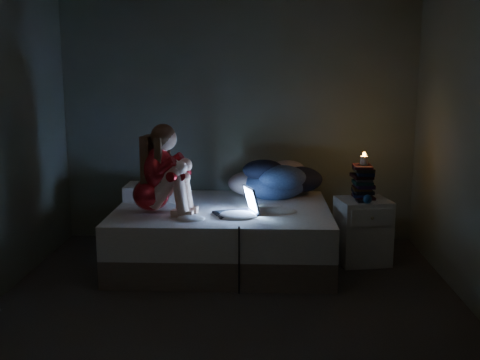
# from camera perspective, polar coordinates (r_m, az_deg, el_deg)

# --- Properties ---
(floor) EXTENTS (3.60, 3.80, 0.02)m
(floor) POSITION_cam_1_polar(r_m,az_deg,el_deg) (4.26, -1.22, -13.35)
(floor) COLOR #302A27
(floor) RESTS_ON ground
(wall_back) EXTENTS (3.60, 0.02, 2.60)m
(wall_back) POSITION_cam_1_polar(r_m,az_deg,el_deg) (5.81, -0.15, 6.56)
(wall_back) COLOR slate
(wall_back) RESTS_ON ground
(wall_front) EXTENTS (3.60, 0.02, 2.60)m
(wall_front) POSITION_cam_1_polar(r_m,az_deg,el_deg) (2.03, -4.55, -1.71)
(wall_front) COLOR slate
(wall_front) RESTS_ON ground
(bed) EXTENTS (1.92, 1.44, 0.53)m
(bed) POSITION_cam_1_polar(r_m,az_deg,el_deg) (5.21, -1.74, -5.57)
(bed) COLOR beige
(bed) RESTS_ON ground
(pillow) EXTENTS (0.50, 0.35, 0.14)m
(pillow) POSITION_cam_1_polar(r_m,az_deg,el_deg) (5.51, -8.88, -1.18)
(pillow) COLOR white
(pillow) RESTS_ON bed
(woman) EXTENTS (0.53, 0.39, 0.78)m
(woman) POSITION_cam_1_polar(r_m,az_deg,el_deg) (4.90, -9.05, 1.14)
(woman) COLOR #A60C05
(woman) RESTS_ON bed
(laptop) EXTENTS (0.42, 0.36, 0.25)m
(laptop) POSITION_cam_1_polar(r_m,az_deg,el_deg) (4.83, -0.49, -2.09)
(laptop) COLOR black
(laptop) RESTS_ON bed
(clothes_pile) EXTENTS (0.72, 0.61, 0.39)m
(clothes_pile) POSITION_cam_1_polar(r_m,az_deg,el_deg) (5.50, 3.41, 0.26)
(clothes_pile) COLOR navy
(clothes_pile) RESTS_ON bed
(nightstand) EXTENTS (0.52, 0.48, 0.60)m
(nightstand) POSITION_cam_1_polar(r_m,az_deg,el_deg) (5.33, 12.27, -5.06)
(nightstand) COLOR silver
(nightstand) RESTS_ON ground
(book_stack) EXTENTS (0.19, 0.25, 0.32)m
(book_stack) POSITION_cam_1_polar(r_m,az_deg,el_deg) (5.27, 12.35, -0.12)
(book_stack) COLOR black
(book_stack) RESTS_ON nightstand
(candle) EXTENTS (0.07, 0.07, 0.08)m
(candle) POSITION_cam_1_polar(r_m,az_deg,el_deg) (5.24, 12.44, 2.01)
(candle) COLOR beige
(candle) RESTS_ON book_stack
(phone) EXTENTS (0.09, 0.15, 0.01)m
(phone) POSITION_cam_1_polar(r_m,az_deg,el_deg) (5.17, 11.86, -2.05)
(phone) COLOR black
(phone) RESTS_ON nightstand
(blue_orb) EXTENTS (0.08, 0.08, 0.08)m
(blue_orb) POSITION_cam_1_polar(r_m,az_deg,el_deg) (5.09, 12.40, -1.89)
(blue_orb) COLOR navy
(blue_orb) RESTS_ON nightstand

